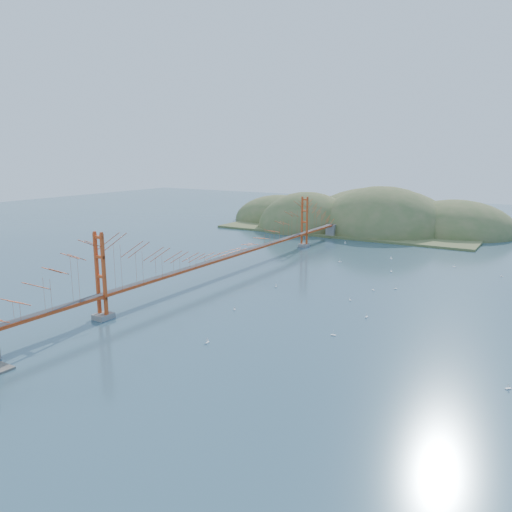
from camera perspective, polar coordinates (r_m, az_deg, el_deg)
The scene contains 18 objects.
ground at distance 91.39m, azimuth -2.85°, elevation -1.94°, with size 320.00×320.00×0.00m, color #335466.
bridge at distance 90.12m, azimuth -2.83°, elevation 2.42°, with size 2.20×94.40×12.00m.
far_headlands at distance 151.13m, azimuth 12.75°, elevation 3.29°, with size 84.00×58.00×25.00m.
sailboat_17 at distance 103.16m, azimuth 21.72°, elevation -1.10°, with size 0.56×0.52×0.64m.
sailboat_2 at distance 61.57m, azimuth 8.84°, elevation -8.85°, with size 0.64×0.55×0.73m.
sailboat_4 at distance 83.75m, azimuth 15.66°, elevation -3.56°, with size 0.59×0.59×0.62m.
sailboat_13 at distance 53.64m, azimuth 26.88°, elevation -13.28°, with size 0.64×0.64×0.67m.
sailboat_6 at distance 70.32m, azimuth -2.46°, elevation -6.07°, with size 0.53×0.53×0.60m.
sailboat_3 at distance 101.22m, azimuth 9.56°, elevation -0.64°, with size 0.70×0.70×0.74m.
sailboat_10 at distance 58.91m, azimuth -5.57°, elevation -9.73°, with size 0.56×0.63×0.72m.
sailboat_15 at distance 95.22m, azimuth 15.20°, elevation -1.69°, with size 0.55×0.59×0.66m.
sailboat_7 at distance 106.85m, azimuth 15.18°, elevation -0.23°, with size 0.66×0.66×0.69m.
sailboat_1 at distance 75.97m, azimuth 10.71°, elevation -4.91°, with size 0.53×0.53×0.56m.
sailboat_12 at distance 122.41m, azimuth 10.15°, elevation 1.50°, with size 0.60×0.60×0.66m.
sailboat_0 at distance 81.95m, azimuth 2.29°, elevation -3.45°, with size 0.47×0.56×0.65m.
sailboat_16 at distance 82.04m, azimuth 13.27°, elevation -3.76°, with size 0.57×0.57×0.62m.
sailboat_8 at distance 98.69m, azimuth 26.25°, elevation -2.05°, with size 0.52×0.52×0.56m.
sailboat_14 at distance 68.78m, azimuth 12.51°, elevation -6.77°, with size 0.47×0.52×0.59m.
Camera 1 is at (50.38, -73.07, 21.79)m, focal length 35.00 mm.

